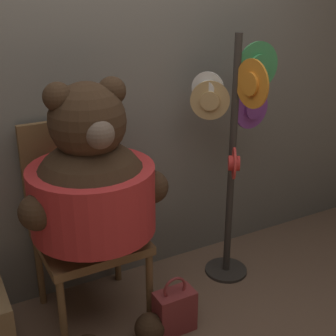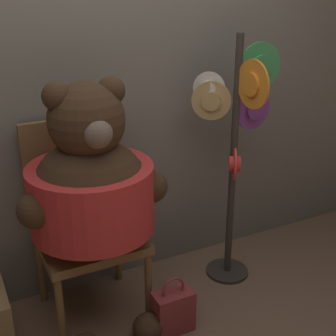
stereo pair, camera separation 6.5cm
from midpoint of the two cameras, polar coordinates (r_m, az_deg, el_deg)
name	(u,v)px [view 2 (the right image)]	position (r m, az deg, el deg)	size (l,w,h in m)	color
wall_back	(108,102)	(2.80, -6.65, 8.05)	(8.00, 0.10, 2.33)	slate
chair	(83,215)	(2.70, -9.66, -5.63)	(0.56, 0.53, 1.12)	brown
teddy_bear	(92,190)	(2.44, -8.53, -2.73)	(0.79, 0.70, 1.40)	#3D2819
hat_display_rack	(237,137)	(2.82, 9.06, 3.79)	(0.50, 0.47, 1.56)	#332D28
handbag_on_ground	(173,310)	(2.71, 1.35, -16.96)	(0.22, 0.13, 0.35)	maroon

